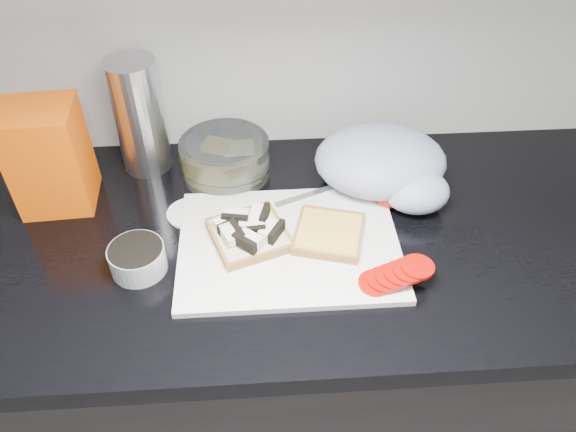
% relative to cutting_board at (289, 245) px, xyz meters
% --- Properties ---
extents(base_cabinet, '(3.50, 0.60, 0.86)m').
position_rel_cutting_board_xyz_m(base_cabinet, '(-0.04, 0.04, -0.48)').
color(base_cabinet, black).
rests_on(base_cabinet, ground).
extents(countertop, '(3.50, 0.64, 0.04)m').
position_rel_cutting_board_xyz_m(countertop, '(-0.04, 0.04, -0.03)').
color(countertop, black).
rests_on(countertop, base_cabinet).
extents(cutting_board, '(0.40, 0.30, 0.01)m').
position_rel_cutting_board_xyz_m(cutting_board, '(0.00, 0.00, 0.00)').
color(cutting_board, white).
rests_on(cutting_board, countertop).
extents(bread_left, '(0.17, 0.17, 0.04)m').
position_rel_cutting_board_xyz_m(bread_left, '(-0.07, 0.02, 0.02)').
color(bread_left, '#F6E3AD').
rests_on(bread_left, cutting_board).
extents(bread_right, '(0.15, 0.15, 0.02)m').
position_rel_cutting_board_xyz_m(bread_right, '(0.07, 0.01, 0.01)').
color(bread_right, '#F6E3AD').
rests_on(bread_right, cutting_board).
extents(tomato_slices, '(0.14, 0.08, 0.03)m').
position_rel_cutting_board_xyz_m(tomato_slices, '(0.17, -0.10, 0.02)').
color(tomato_slices, '#9E0A03').
rests_on(tomato_slices, cutting_board).
extents(knife, '(0.19, 0.09, 0.01)m').
position_rel_cutting_board_xyz_m(knife, '(0.10, 0.15, 0.01)').
color(knife, silver).
rests_on(knife, cutting_board).
extents(seed_tub, '(0.10, 0.10, 0.05)m').
position_rel_cutting_board_xyz_m(seed_tub, '(-0.27, -0.04, 0.02)').
color(seed_tub, '#969A9A').
rests_on(seed_tub, countertop).
extents(tub_lid, '(0.11, 0.11, 0.01)m').
position_rel_cutting_board_xyz_m(tub_lid, '(-0.19, 0.10, -0.00)').
color(tub_lid, white).
rests_on(tub_lid, countertop).
extents(glass_bowl, '(0.19, 0.19, 0.08)m').
position_rel_cutting_board_xyz_m(glass_bowl, '(-0.12, 0.23, 0.03)').
color(glass_bowl, silver).
rests_on(glass_bowl, countertop).
extents(bread_bag, '(0.14, 0.13, 0.21)m').
position_rel_cutting_board_xyz_m(bread_bag, '(-0.44, 0.16, 0.10)').
color(bread_bag, '#F14A04').
rests_on(bread_bag, countertop).
extents(steel_canister, '(0.10, 0.10, 0.24)m').
position_rel_cutting_board_xyz_m(steel_canister, '(-0.29, 0.27, 0.12)').
color(steel_canister, '#B6B5BA').
rests_on(steel_canister, countertop).
extents(grocery_bag, '(0.28, 0.25, 0.12)m').
position_rel_cutting_board_xyz_m(grocery_bag, '(0.20, 0.16, 0.05)').
color(grocery_bag, '#A7B3CE').
rests_on(grocery_bag, countertop).
extents(whole_tomatoes, '(0.12, 0.07, 0.06)m').
position_rel_cutting_board_xyz_m(whole_tomatoes, '(0.24, 0.10, 0.02)').
color(whole_tomatoes, '#9E0A03').
rests_on(whole_tomatoes, countertop).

